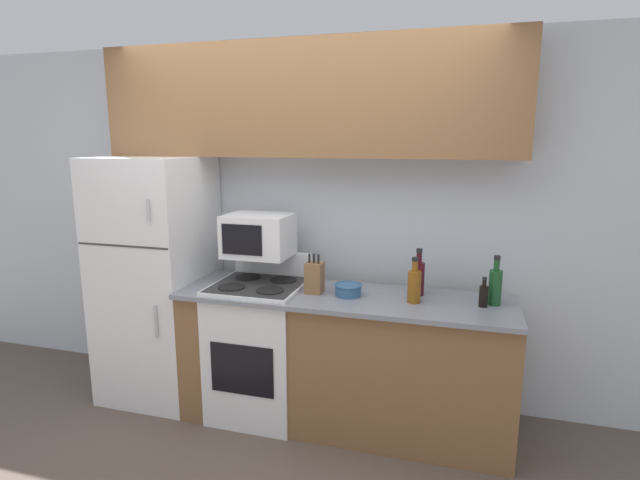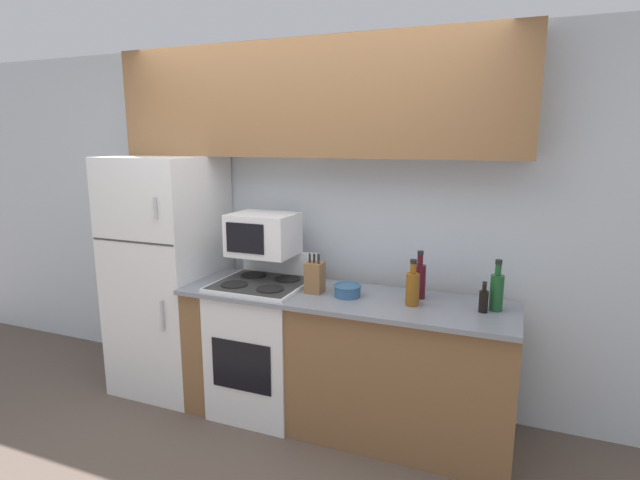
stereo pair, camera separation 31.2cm
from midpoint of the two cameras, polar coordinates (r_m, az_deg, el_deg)
The scene contains 13 objects.
ground_plane at distance 3.45m, azimuth -2.29°, elevation -21.48°, with size 12.00×12.00×0.00m, color brown.
wall_back at distance 3.64m, azimuth 2.40°, elevation 1.98°, with size 8.00×0.05×2.55m.
lower_cabinets at distance 3.36m, azimuth 5.38°, elevation -13.63°, with size 2.13×0.62×0.90m.
refrigerator at distance 3.88m, azimuth -14.67°, elevation -3.81°, with size 0.70×0.74×1.75m.
upper_cabinets at distance 3.43m, azimuth 1.46°, elevation 15.68°, with size 2.83×0.31×0.75m.
stove at distance 3.53m, azimuth -3.96°, elevation -11.83°, with size 0.59×0.60×1.09m.
microwave at distance 3.42m, azimuth -3.92°, elevation 0.65°, with size 0.44×0.35×0.29m.
knife_block at distance 3.20m, azimuth 2.20°, elevation -4.32°, with size 0.11×0.11×0.26m.
bowl at distance 3.15m, azimuth 6.01°, elevation -5.77°, with size 0.18×0.18×0.08m.
bottle_whiskey at distance 3.04m, azimuth 13.47°, elevation -5.35°, with size 0.08×0.08×0.28m.
bottle_soy_sauce at distance 3.05m, azimuth 21.04°, elevation -6.50°, with size 0.05×0.05×0.18m.
bottle_wine_red at distance 3.18m, azimuth 14.09°, elevation -4.45°, with size 0.08×0.08×0.30m.
bottle_wine_green at distance 3.10m, azimuth 22.33°, elevation -5.43°, with size 0.08×0.08×0.30m.
Camera 2 is at (1.35, -2.58, 1.87)m, focal length 28.00 mm.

